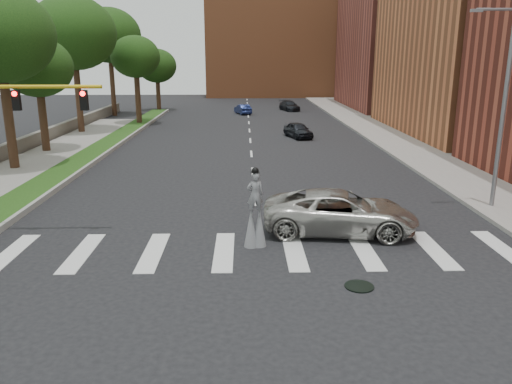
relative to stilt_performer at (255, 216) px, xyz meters
name	(u,v)px	position (x,y,z in m)	size (l,w,h in m)	color
ground_plane	(260,262)	(0.14, -1.52, -1.19)	(160.00, 160.00, 0.00)	black
grass_median	(93,153)	(-11.36, 18.48, -1.07)	(2.00, 60.00, 0.25)	#1D4313
median_curb	(108,153)	(-10.31, 18.48, -1.05)	(0.20, 60.00, 0.28)	gray
sidewalk_right	(400,141)	(12.64, 23.48, -1.10)	(5.00, 90.00, 0.18)	gray
stone_wall	(28,143)	(-16.86, 20.48, -0.64)	(0.50, 56.00, 1.10)	#625C54
manhole	(359,286)	(3.14, -3.52, -1.17)	(0.90, 0.90, 0.04)	black
building_far	(410,33)	(22.14, 52.48, 8.81)	(16.00, 22.00, 20.00)	brown
building_backdrop	(279,45)	(6.14, 76.48, 7.81)	(26.00, 14.00, 18.00)	#B9653A
streetlight	(502,103)	(11.04, 4.48, 3.71)	(2.05, 0.20, 9.00)	slate
stilt_performer	(255,216)	(0.00, 0.00, 0.00)	(0.84, 0.57, 3.03)	#372216
suv_crossing	(340,212)	(3.46, 1.48, -0.34)	(2.82, 6.12, 1.70)	#ADABA4
car_near	(298,130)	(4.36, 26.00, -0.52)	(1.57, 3.91, 1.33)	black
car_mid	(243,109)	(-0.53, 44.92, -0.59)	(1.26, 3.62, 1.19)	navy
car_far	(289,106)	(5.63, 48.93, -0.56)	(1.76, 4.33, 1.26)	black
tree_3	(37,68)	(-15.04, 19.29, 4.93)	(4.96, 4.96, 8.28)	#372216
tree_4	(73,33)	(-15.48, 29.01, 7.69)	(7.58, 7.58, 12.14)	#372216
tree_5	(109,36)	(-16.05, 43.58, 8.08)	(7.40, 7.40, 12.45)	#372216
tree_6	(135,57)	(-11.35, 35.04, 5.64)	(4.96, 4.96, 9.00)	#372216
tree_7	(157,66)	(-11.66, 49.53, 4.53)	(5.09, 5.09, 7.93)	#372216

